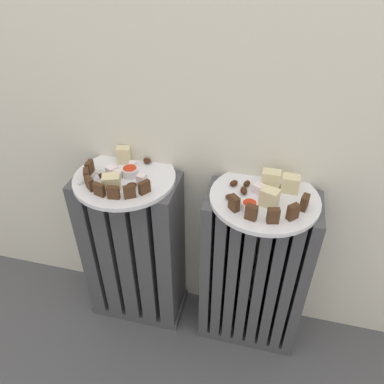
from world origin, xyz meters
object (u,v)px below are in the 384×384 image
(plate_right, at_px, (264,198))
(fork, at_px, (94,176))
(radiator_right, at_px, (253,273))
(plate_left, at_px, (125,178))
(jam_bowl_left, at_px, (130,171))
(radiator_left, at_px, (134,251))
(jam_bowl_right, at_px, (249,205))

(plate_right, distance_m, fork, 0.47)
(radiator_right, relative_size, plate_left, 1.96)
(plate_left, bearing_deg, jam_bowl_left, 31.19)
(radiator_left, distance_m, plate_right, 0.48)
(jam_bowl_left, relative_size, fork, 0.52)
(radiator_left, xyz_separation_m, jam_bowl_right, (0.35, -0.06, 0.30))
(radiator_right, height_order, fork, fork)
(radiator_right, xyz_separation_m, plate_left, (-0.38, -0.00, 0.29))
(plate_left, relative_size, plate_right, 1.00)
(plate_right, distance_m, jam_bowl_right, 0.07)
(plate_left, xyz_separation_m, jam_bowl_right, (0.35, -0.06, 0.02))
(plate_right, relative_size, jam_bowl_left, 6.24)
(radiator_left, bearing_deg, plate_right, 0.00)
(jam_bowl_right, bearing_deg, plate_right, 61.17)
(jam_bowl_right, relative_size, fork, 0.46)
(radiator_right, distance_m, fork, 0.55)
(radiator_left, height_order, fork, fork)
(plate_right, xyz_separation_m, jam_bowl_left, (-0.37, 0.01, 0.02))
(plate_right, relative_size, jam_bowl_right, 7.05)
(radiator_right, bearing_deg, fork, -177.41)
(fork, bearing_deg, plate_right, 2.59)
(plate_right, height_order, fork, fork)
(plate_right, bearing_deg, fork, -177.41)
(radiator_left, bearing_deg, plate_left, 180.00)
(radiator_right, bearing_deg, plate_right, -90.00)
(plate_right, bearing_deg, radiator_right, 90.00)
(plate_left, height_order, plate_right, same)
(jam_bowl_left, bearing_deg, radiator_left, -148.81)
(jam_bowl_left, height_order, jam_bowl_right, jam_bowl_left)
(plate_left, bearing_deg, fork, -165.61)
(fork, bearing_deg, radiator_left, 14.39)
(plate_left, distance_m, fork, 0.09)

